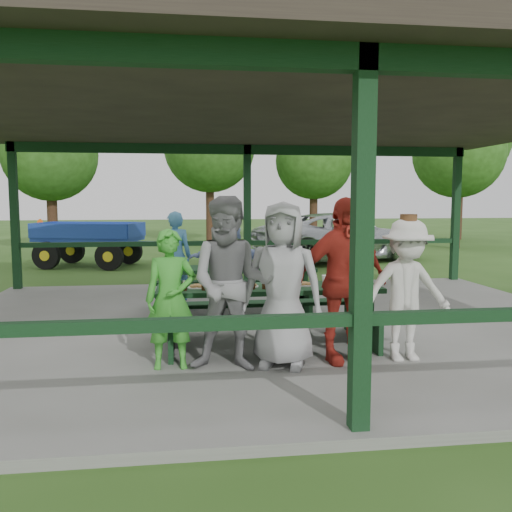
{
  "coord_description": "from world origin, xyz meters",
  "views": [
    {
      "loc": [
        -1.38,
        -7.87,
        1.95
      ],
      "look_at": [
        -0.36,
        -0.3,
        1.14
      ],
      "focal_mm": 38.0,
      "sensor_mm": 36.0,
      "label": 1
    }
  ],
  "objects": [
    {
      "name": "ground",
      "position": [
        0.0,
        0.0,
        0.0
      ],
      "size": [
        90.0,
        90.0,
        0.0
      ],
      "primitive_type": "plane",
      "color": "#2B5019",
      "rests_on": "ground"
    },
    {
      "name": "concrete_slab",
      "position": [
        0.0,
        0.0,
        0.05
      ],
      "size": [
        10.0,
        8.0,
        0.1
      ],
      "primitive_type": "cube",
      "color": "slate",
      "rests_on": "ground"
    },
    {
      "name": "pavilion_structure",
      "position": [
        0.0,
        0.0,
        3.17
      ],
      "size": [
        10.6,
        8.6,
        3.24
      ],
      "color": "black",
      "rests_on": "concrete_slab"
    },
    {
      "name": "picnic_table_near",
      "position": [
        -0.31,
        -1.2,
        0.58
      ],
      "size": [
        2.81,
        1.39,
        0.75
      ],
      "color": "black",
      "rests_on": "concrete_slab"
    },
    {
      "name": "picnic_table_far",
      "position": [
        -0.57,
        0.8,
        0.57
      ],
      "size": [
        2.59,
        1.39,
        0.75
      ],
      "color": "black",
      "rests_on": "concrete_slab"
    },
    {
      "name": "table_setting",
      "position": [
        -0.18,
        -1.17,
        0.88
      ],
      "size": [
        2.34,
        0.45,
        0.1
      ],
      "color": "white",
      "rests_on": "picnic_table_near"
    },
    {
      "name": "contestant_green",
      "position": [
        -1.53,
        -1.99,
        0.86
      ],
      "size": [
        0.56,
        0.37,
        1.53
      ],
      "primitive_type": "imported",
      "rotation": [
        0.0,
        0.0,
        0.01
      ],
      "color": "green",
      "rests_on": "concrete_slab"
    },
    {
      "name": "contestant_grey_left",
      "position": [
        -0.88,
        -2.14,
        1.04
      ],
      "size": [
        1.03,
        0.87,
        1.88
      ],
      "primitive_type": "imported",
      "rotation": [
        0.0,
        0.0,
        -0.19
      ],
      "color": "gray",
      "rests_on": "concrete_slab"
    },
    {
      "name": "contestant_grey_mid",
      "position": [
        -0.31,
        -2.08,
        1.01
      ],
      "size": [
        1.03,
        0.85,
        1.82
      ],
      "primitive_type": "imported",
      "rotation": [
        0.0,
        0.0,
        -0.34
      ],
      "color": "#98989B",
      "rests_on": "concrete_slab"
    },
    {
      "name": "contestant_red",
      "position": [
        0.39,
        -2.0,
        1.04
      ],
      "size": [
        1.16,
        0.63,
        1.87
      ],
      "primitive_type": "imported",
      "rotation": [
        0.0,
        0.0,
        0.16
      ],
      "color": "#A0261C",
      "rests_on": "concrete_slab"
    },
    {
      "name": "contestant_white_fedora",
      "position": [
        1.13,
        -2.06,
        0.92
      ],
      "size": [
        1.05,
        0.61,
        1.68
      ],
      "rotation": [
        0.0,
        0.0,
        -0.01
      ],
      "color": "silver",
      "rests_on": "concrete_slab"
    },
    {
      "name": "spectator_lblue",
      "position": [
        -0.57,
        1.71,
        0.86
      ],
      "size": [
        1.47,
        0.66,
        1.53
      ],
      "primitive_type": "imported",
      "rotation": [
        0.0,
        0.0,
        3.3
      ],
      "color": "#8FA6DE",
      "rests_on": "concrete_slab"
    },
    {
      "name": "spectator_blue",
      "position": [
        -1.53,
        2.08,
        0.91
      ],
      "size": [
        0.61,
        0.41,
        1.63
      ],
      "primitive_type": "imported",
      "rotation": [
        0.0,
        0.0,
        3.11
      ],
      "color": "teal",
      "rests_on": "concrete_slab"
    },
    {
      "name": "spectator_grey",
      "position": [
        1.43,
        1.63,
        0.94
      ],
      "size": [
        0.85,
        0.68,
        1.68
      ],
      "primitive_type": "imported",
      "rotation": [
        0.0,
        0.0,
        3.19
      ],
      "color": "gray",
      "rests_on": "concrete_slab"
    },
    {
      "name": "pickup_truck",
      "position": [
        3.5,
        8.56,
        0.76
      ],
      "size": [
        5.96,
        4.02,
        1.52
      ],
      "primitive_type": "imported",
      "rotation": [
        0.0,
        0.0,
        1.87
      ],
      "color": "silver",
      "rests_on": "ground"
    },
    {
      "name": "farm_trailer",
      "position": [
        -4.07,
        8.23,
        0.68
      ],
      "size": [
        3.96,
        2.33,
        1.37
      ],
      "rotation": [
        0.0,
        0.0,
        -0.27
      ],
      "color": "#1B3896",
      "rests_on": "ground"
    },
    {
      "name": "tree_far_left",
      "position": [
        -6.02,
        12.36,
        3.52
      ],
      "size": [
        3.33,
        3.33,
        5.2
      ],
      "color": "#311E13",
      "rests_on": "ground"
    },
    {
      "name": "tree_left",
      "position": [
        -0.19,
        16.12,
        4.19
      ],
      "size": [
        3.96,
        3.96,
        6.19
      ],
      "color": "#311E13",
      "rests_on": "ground"
    },
    {
      "name": "tree_mid",
      "position": [
        4.46,
        16.02,
        3.64
      ],
      "size": [
        3.44,
        3.44,
        5.37
      ],
      "color": "#311E13",
      "rests_on": "ground"
    },
    {
      "name": "tree_right",
      "position": [
        9.36,
        12.37,
        3.75
      ],
      "size": [
        3.55,
        3.55,
        5.54
      ],
      "color": "#311E13",
      "rests_on": "ground"
    },
    {
      "name": "tree_far_right",
      "position": [
        11.88,
        16.89,
        4.82
      ],
      "size": [
        4.55,
        4.55,
        7.11
      ],
      "color": "#311E13",
      "rests_on": "ground"
    }
  ]
}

